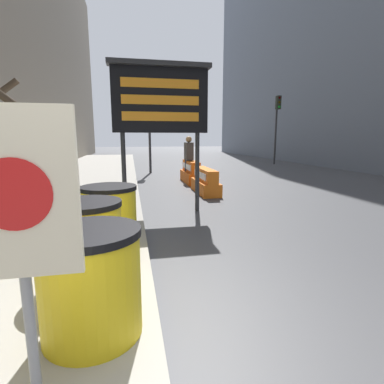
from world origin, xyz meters
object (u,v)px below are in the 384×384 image
at_px(barrel_drum_back, 110,215).
at_px(traffic_light_near_curb, 149,109).
at_px(barrel_drum_foreground, 91,282).
at_px(message_board, 160,101).
at_px(jersey_barrier_orange_far, 191,173).
at_px(warning_sign, 17,215).
at_px(pedestrian_worker, 189,155).
at_px(barrel_drum_middle, 86,239).
at_px(traffic_cone_near, 191,171).
at_px(traffic_light_far_side, 277,116).
at_px(jersey_barrier_orange_near, 205,182).

distance_m(barrel_drum_back, traffic_light_near_curb, 10.82).
bearing_deg(barrel_drum_foreground, barrel_drum_back, 89.76).
distance_m(message_board, jersey_barrier_orange_far, 5.33).
distance_m(warning_sign, pedestrian_worker, 10.40).
bearing_deg(barrel_drum_middle, barrel_drum_back, 80.12).
distance_m(barrel_drum_back, pedestrian_worker, 7.60).
xyz_separation_m(barrel_drum_foreground, barrel_drum_middle, (-0.18, 1.09, 0.00)).
bearing_deg(message_board, barrel_drum_middle, -109.55).
bearing_deg(barrel_drum_middle, message_board, 70.45).
xyz_separation_m(barrel_drum_middle, barrel_drum_back, (0.19, 1.09, 0.00)).
relative_size(barrel_drum_foreground, pedestrian_worker, 0.49).
height_order(jersey_barrier_orange_far, pedestrian_worker, pedestrian_worker).
height_order(barrel_drum_middle, traffic_cone_near, barrel_drum_middle).
bearing_deg(jersey_barrier_orange_far, barrel_drum_back, -110.85).
bearing_deg(barrel_drum_back, traffic_light_far_side, 55.02).
bearing_deg(traffic_cone_near, barrel_drum_back, -109.80).
relative_size(barrel_drum_back, warning_sign, 0.51).
relative_size(barrel_drum_foreground, barrel_drum_back, 1.00).
height_order(message_board, jersey_barrier_orange_near, message_board).
distance_m(message_board, traffic_light_near_curb, 8.14).
bearing_deg(traffic_light_far_side, barrel_drum_foreground, -121.22).
height_order(message_board, traffic_cone_near, message_board).
bearing_deg(traffic_cone_near, warning_sign, -105.95).
bearing_deg(message_board, pedestrian_worker, 71.92).
relative_size(barrel_drum_middle, traffic_light_near_curb, 0.21).
xyz_separation_m(message_board, pedestrian_worker, (1.56, 4.79, -1.47)).
bearing_deg(jersey_barrier_orange_near, warning_sign, -110.99).
xyz_separation_m(barrel_drum_middle, traffic_light_far_side, (9.97, 15.06, 2.58)).
bearing_deg(barrel_drum_foreground, pedestrian_worker, 74.38).
distance_m(barrel_drum_foreground, warning_sign, 1.06).
bearing_deg(traffic_light_near_curb, jersey_barrier_orange_near, -77.00).
distance_m(barrel_drum_back, jersey_barrier_orange_near, 5.33).
height_order(message_board, jersey_barrier_orange_far, message_board).
height_order(jersey_barrier_orange_far, traffic_cone_near, jersey_barrier_orange_far).
bearing_deg(traffic_light_near_curb, pedestrian_worker, -68.71).
relative_size(barrel_drum_middle, traffic_light_far_side, 0.20).
bearing_deg(traffic_cone_near, message_board, -108.09).
bearing_deg(pedestrian_worker, warning_sign, 161.72).
distance_m(message_board, pedestrian_worker, 5.25).
bearing_deg(message_board, barrel_drum_foreground, -102.93).
xyz_separation_m(barrel_drum_back, traffic_cone_near, (2.83, 7.86, -0.23)).
relative_size(jersey_barrier_orange_far, traffic_cone_near, 2.61).
distance_m(barrel_drum_middle, warning_sign, 1.95).
xyz_separation_m(barrel_drum_back, traffic_light_far_side, (9.78, 13.98, 2.58)).
height_order(message_board, traffic_light_near_curb, traffic_light_near_curb).
bearing_deg(barrel_drum_foreground, traffic_light_far_side, 58.78).
height_order(barrel_drum_foreground, traffic_light_far_side, traffic_light_far_side).
xyz_separation_m(warning_sign, traffic_light_far_side, (10.02, 16.86, 1.83)).
xyz_separation_m(barrel_drum_back, pedestrian_worker, (2.59, 7.13, 0.47)).
height_order(warning_sign, traffic_light_far_side, traffic_light_far_side).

